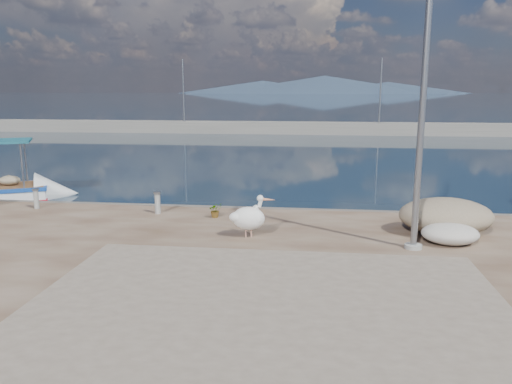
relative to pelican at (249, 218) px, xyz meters
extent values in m
plane|color=#162635|center=(-0.08, -1.58, -1.05)|extent=(1400.00, 1400.00, 0.00)
cube|color=gray|center=(0.92, -4.58, -0.55)|extent=(9.00, 7.00, 0.01)
cube|color=gray|center=(-0.08, 38.42, -0.45)|extent=(120.00, 2.20, 1.20)
cylinder|color=gray|center=(-12.08, 38.42, 2.95)|extent=(0.16, 0.16, 7.00)
cylinder|color=gray|center=(7.92, 38.42, 2.95)|extent=(0.16, 0.16, 7.00)
cone|color=#28384C|center=(-70.08, 648.42, 6.95)|extent=(220.00, 220.00, 16.00)
cone|color=#28384C|center=(9.92, 648.42, 9.95)|extent=(280.00, 280.00, 22.00)
cone|color=#28384C|center=(89.92, 648.42, 5.95)|extent=(200.00, 200.00, 14.00)
cylinder|color=tan|center=(-0.09, -0.02, -0.40)|extent=(0.04, 0.04, 0.30)
cylinder|color=tan|center=(0.05, 0.01, -0.40)|extent=(0.04, 0.04, 0.30)
ellipsoid|color=white|center=(-0.02, 0.00, -0.02)|extent=(1.00, 0.75, 0.63)
cylinder|color=white|center=(0.25, 0.06, 0.30)|extent=(0.23, 0.16, 0.54)
sphere|color=white|center=(0.29, 0.07, 0.53)|extent=(0.18, 0.18, 0.18)
cone|color=#DD7F56|center=(0.49, 0.13, 0.48)|extent=(0.44, 0.20, 0.13)
cylinder|color=gray|center=(4.26, -0.47, 2.95)|extent=(0.16, 0.16, 7.00)
cylinder|color=gray|center=(4.26, -0.47, -0.50)|extent=(0.44, 0.44, 0.10)
cylinder|color=gray|center=(-3.30, 2.25, -0.21)|extent=(0.18, 0.18, 0.69)
cylinder|color=gray|center=(-3.30, 2.25, 0.14)|extent=(0.24, 0.24, 0.06)
cylinder|color=gray|center=(-7.59, 2.44, -0.22)|extent=(0.17, 0.17, 0.65)
cylinder|color=gray|center=(-7.59, 2.44, 0.10)|extent=(0.22, 0.22, 0.06)
imported|color=#33722D|center=(-1.34, 2.00, -0.32)|extent=(0.53, 0.51, 0.47)
ellipsoid|color=beige|center=(5.27, 0.02, -0.27)|extent=(1.46, 1.10, 0.55)
ellipsoid|color=gray|center=(5.38, 1.02, -0.05)|extent=(2.55, 1.82, 1.00)
camera|label=1|loc=(1.76, -12.95, 3.40)|focal=35.00mm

